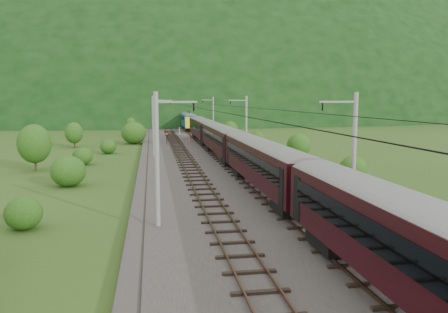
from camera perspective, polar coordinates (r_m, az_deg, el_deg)
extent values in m
plane|color=#2B4917|center=(27.72, 4.52, -9.00)|extent=(600.00, 600.00, 0.00)
cube|color=#38332D|center=(37.17, 0.80, -4.47)|extent=(14.00, 220.00, 0.30)
cube|color=brown|center=(36.68, -4.01, -4.10)|extent=(0.08, 220.00, 0.15)
cube|color=brown|center=(36.84, -1.79, -4.03)|extent=(0.08, 220.00, 0.15)
cube|color=black|center=(36.78, -2.90, -4.27)|extent=(2.40, 220.00, 0.12)
cube|color=brown|center=(37.43, 3.34, -3.86)|extent=(0.08, 220.00, 0.15)
cube|color=brown|center=(37.77, 5.47, -3.78)|extent=(0.08, 220.00, 0.15)
cube|color=black|center=(37.62, 4.40, -4.02)|extent=(2.40, 220.00, 0.12)
cylinder|color=gray|center=(26.03, -8.75, -0.45)|extent=(0.28, 0.28, 8.00)
cube|color=gray|center=(25.82, -6.22, 7.10)|extent=(2.40, 0.12, 0.12)
cylinder|color=black|center=(25.90, -3.99, 6.47)|extent=(0.10, 0.10, 0.50)
cylinder|color=gray|center=(57.89, -9.18, 3.88)|extent=(0.28, 0.28, 8.00)
cube|color=gray|center=(57.80, -8.05, 7.27)|extent=(2.40, 0.12, 0.12)
cylinder|color=black|center=(57.84, -7.05, 6.99)|extent=(0.10, 0.10, 0.50)
cylinder|color=gray|center=(89.85, -9.30, 5.13)|extent=(0.28, 0.28, 8.00)
cube|color=gray|center=(89.79, -8.58, 7.31)|extent=(2.40, 0.12, 0.12)
cylinder|color=black|center=(89.82, -7.93, 7.14)|extent=(0.10, 0.10, 0.50)
cylinder|color=gray|center=(121.83, -9.36, 5.73)|extent=(0.28, 0.28, 8.00)
cube|color=gray|center=(121.79, -8.83, 7.34)|extent=(2.40, 0.12, 0.12)
cylinder|color=black|center=(121.81, -8.35, 7.20)|extent=(0.10, 0.10, 0.50)
cylinder|color=gray|center=(153.82, -9.40, 6.07)|extent=(0.28, 0.28, 8.00)
cube|color=gray|center=(153.79, -8.97, 7.35)|extent=(2.40, 0.12, 0.12)
cylinder|color=black|center=(153.80, -8.59, 7.24)|extent=(0.10, 0.10, 0.50)
cylinder|color=gray|center=(28.95, 16.60, 0.12)|extent=(0.28, 0.28, 8.00)
cube|color=gray|center=(28.22, 14.66, 6.93)|extent=(2.40, 0.12, 0.12)
cylinder|color=black|center=(27.83, 12.74, 6.37)|extent=(0.10, 0.10, 0.50)
cylinder|color=gray|center=(59.26, 2.93, 4.05)|extent=(0.28, 0.28, 8.00)
cube|color=gray|center=(58.91, 1.80, 7.34)|extent=(2.40, 0.12, 0.12)
cylinder|color=black|center=(58.72, 0.83, 7.05)|extent=(0.10, 0.10, 0.50)
cylinder|color=gray|center=(90.74, -1.42, 5.25)|extent=(0.28, 0.28, 8.00)
cube|color=gray|center=(90.51, -2.18, 7.39)|extent=(2.40, 0.12, 0.12)
cylinder|color=black|center=(90.39, -2.81, 7.20)|extent=(0.10, 0.10, 0.50)
cylinder|color=gray|center=(122.49, -3.52, 5.82)|extent=(0.28, 0.28, 8.00)
cube|color=gray|center=(122.32, -4.10, 7.41)|extent=(2.40, 0.12, 0.12)
cylinder|color=black|center=(122.23, -4.57, 7.26)|extent=(0.10, 0.10, 0.50)
cylinder|color=gray|center=(154.34, -4.76, 6.15)|extent=(0.28, 0.28, 8.00)
cube|color=gray|center=(154.21, -5.22, 7.41)|extent=(2.40, 0.12, 0.12)
cylinder|color=black|center=(154.14, -5.60, 7.29)|extent=(0.10, 0.10, 0.50)
cylinder|color=black|center=(36.02, -2.97, 6.28)|extent=(0.03, 198.00, 0.03)
cylinder|color=black|center=(36.87, 4.51, 6.30)|extent=(0.03, 198.00, 0.03)
ellipsoid|color=black|center=(285.96, -8.19, 5.85)|extent=(504.00, 360.00, 244.00)
cube|color=black|center=(16.08, 25.22, -11.52)|extent=(2.71, 20.58, 2.81)
cylinder|color=slate|center=(15.73, 25.48, -7.15)|extent=(2.71, 20.47, 2.71)
cube|color=black|center=(15.26, 20.96, -10.98)|extent=(0.05, 18.11, 1.08)
cube|color=black|center=(22.61, 14.41, -10.43)|extent=(2.06, 2.99, 0.84)
cube|color=black|center=(35.31, 5.21, -0.74)|extent=(2.71, 20.58, 2.81)
cylinder|color=slate|center=(35.16, 5.23, 1.29)|extent=(2.71, 20.47, 2.71)
cube|color=black|center=(34.95, 3.03, -0.25)|extent=(0.05, 18.11, 1.08)
cube|color=black|center=(35.64, 7.36, -0.15)|extent=(0.05, 18.11, 1.08)
cube|color=black|center=(28.87, 8.80, -6.35)|extent=(2.06, 2.99, 0.84)
cube|color=black|center=(42.52, 2.73, -1.81)|extent=(2.06, 2.99, 0.84)
cube|color=black|center=(56.12, -0.31, 2.34)|extent=(2.71, 20.58, 2.81)
cylinder|color=slate|center=(56.02, -0.31, 3.63)|extent=(2.71, 20.47, 2.71)
cube|color=black|center=(55.89, -1.70, 2.66)|extent=(0.05, 18.11, 1.08)
cube|color=black|center=(56.32, 1.07, 2.70)|extent=(0.05, 18.11, 1.08)
cube|color=black|center=(49.28, 1.02, -0.51)|extent=(2.06, 2.99, 0.84)
cube|color=black|center=(63.39, -1.34, 1.28)|extent=(2.06, 2.99, 0.84)
cube|color=black|center=(77.24, -2.84, 3.75)|extent=(2.71, 20.58, 2.81)
cylinder|color=slate|center=(77.17, -2.84, 4.68)|extent=(2.71, 20.47, 2.71)
cube|color=black|center=(77.07, -3.86, 3.98)|extent=(0.05, 18.11, 1.08)
cube|color=black|center=(77.39, -1.82, 4.01)|extent=(0.05, 18.11, 1.08)
cube|color=black|center=(70.26, -2.15, 1.88)|extent=(2.06, 2.99, 0.84)
cube|color=black|center=(84.51, -3.39, 2.82)|extent=(2.06, 2.99, 0.84)
cube|color=#134D98|center=(106.85, -4.69, 4.77)|extent=(2.71, 16.84, 2.81)
cylinder|color=slate|center=(106.79, -4.70, 5.44)|extent=(2.71, 16.75, 2.71)
cube|color=black|center=(106.73, -5.43, 4.94)|extent=(0.05, 14.82, 1.08)
cube|color=black|center=(106.95, -3.95, 4.96)|extent=(0.05, 14.82, 1.08)
cube|color=black|center=(101.09, -4.40, 3.58)|extent=(2.06, 2.99, 0.84)
cube|color=black|center=(112.81, -4.93, 3.98)|extent=(2.06, 2.99, 0.84)
cube|color=yellow|center=(115.04, -5.03, 4.86)|extent=(2.77, 0.50, 2.53)
cube|color=yellow|center=(98.68, -4.29, 4.44)|extent=(2.77, 0.50, 2.53)
cube|color=black|center=(109.76, -4.83, 5.84)|extent=(0.08, 1.60, 0.84)
cylinder|color=red|center=(93.94, -5.84, 3.33)|extent=(0.17, 0.17, 1.60)
cylinder|color=red|center=(78.33, -4.56, 2.48)|extent=(0.16, 0.16, 1.47)
cylinder|color=black|center=(73.99, -7.49, 2.24)|extent=(0.12, 0.12, 1.72)
sphere|color=red|center=(73.91, -7.51, 2.94)|extent=(0.21, 0.21, 0.21)
ellipsoid|color=#254C14|center=(29.21, -24.72, -6.77)|extent=(2.24, 2.24, 2.02)
ellipsoid|color=#254C14|center=(41.83, -19.68, -1.81)|extent=(3.13, 3.13, 2.82)
ellipsoid|color=#254C14|center=(55.09, -17.99, 0.05)|extent=(2.38, 2.38, 2.14)
ellipsoid|color=#254C14|center=(65.34, -14.90, 1.26)|extent=(2.32, 2.32, 2.09)
ellipsoid|color=#254C14|center=(78.55, -11.70, 3.03)|extent=(4.34, 4.34, 3.91)
ellipsoid|color=#254C14|center=(93.64, -12.50, 3.02)|extent=(1.85, 1.85, 1.67)
ellipsoid|color=#254C14|center=(103.44, -11.19, 3.47)|extent=(1.87, 1.87, 1.69)
ellipsoid|color=#254C14|center=(115.82, -11.94, 4.35)|extent=(4.03, 4.03, 3.63)
cylinder|color=black|center=(52.47, -23.44, -0.20)|extent=(0.24, 0.24, 2.80)
ellipsoid|color=#254C14|center=(52.30, -23.53, 1.54)|extent=(3.60, 3.60, 4.31)
cylinder|color=black|center=(75.45, -18.96, 1.97)|extent=(0.24, 0.24, 2.25)
ellipsoid|color=#254C14|center=(75.34, -19.00, 2.94)|extent=(2.89, 2.89, 3.47)
ellipsoid|color=#254C14|center=(42.89, 16.48, -1.80)|extent=(2.58, 2.58, 2.32)
ellipsoid|color=#254C14|center=(59.87, 9.71, 1.25)|extent=(3.24, 3.24, 2.91)
ellipsoid|color=#254C14|center=(72.00, 4.33, 2.16)|extent=(2.63, 2.63, 2.37)
ellipsoid|color=#254C14|center=(92.43, 0.80, 3.53)|extent=(3.24, 3.24, 2.92)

